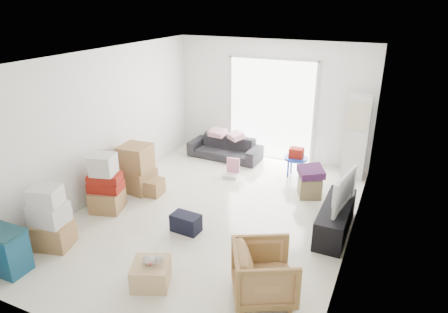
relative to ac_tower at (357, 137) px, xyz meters
name	(u,v)px	position (x,y,z in m)	size (l,w,h in m)	color
room_shell	(213,142)	(-1.95, -2.65, 0.48)	(4.98, 6.48, 3.18)	silver
sliding_door	(271,106)	(-1.95, 0.33, 0.37)	(2.10, 0.04, 2.33)	white
ac_tower	(357,137)	(0.00, 0.00, 0.00)	(0.45, 0.30, 1.75)	silver
tv_console	(335,218)	(0.05, -2.30, -0.64)	(0.43, 1.43, 0.48)	black
television	(337,202)	(0.05, -2.30, -0.34)	(0.96, 0.55, 0.13)	black
sofa	(225,144)	(-2.87, -0.15, -0.54)	(1.70, 0.50, 0.67)	#27262C
pillow_left	(218,126)	(-3.08, -0.11, -0.14)	(0.42, 0.33, 0.13)	#BC8992
pillow_right	(236,130)	(-2.60, -0.15, -0.15)	(0.37, 0.30, 0.13)	#BC8992
armchair	(265,271)	(-0.49, -4.20, -0.49)	(0.75, 0.70, 0.77)	tan
storage_bins	(6,251)	(-3.85, -5.19, -0.56)	(0.56, 0.40, 0.64)	navy
box_stack_a	(50,220)	(-3.75, -4.49, -0.43)	(0.64, 0.58, 0.99)	#9E7547
box_stack_b	(106,186)	(-3.75, -3.25, -0.42)	(0.64, 0.64, 1.04)	#9E7547
box_stack_c	(137,169)	(-3.72, -2.40, -0.42)	(0.68, 0.59, 0.93)	#9E7547
loose_box	(152,187)	(-3.36, -2.43, -0.72)	(0.37, 0.37, 0.31)	#9E7547
duffel_bag	(186,223)	(-2.13, -3.29, -0.73)	(0.46, 0.28, 0.30)	black
ottoman	(310,187)	(-0.61, -1.26, -0.68)	(0.40, 0.40, 0.40)	olive
blanket	(311,174)	(-0.61, -1.26, -0.41)	(0.44, 0.44, 0.14)	#411A41
kids_table	(296,156)	(-1.10, -0.46, -0.43)	(0.49, 0.49, 0.62)	#1837AD
toy_walker	(232,172)	(-2.30, -1.05, -0.77)	(0.32, 0.29, 0.40)	silver
wood_crate	(151,274)	(-1.91, -4.60, -0.72)	(0.47, 0.47, 0.32)	tan
plush_bunny	(152,260)	(-1.88, -4.59, -0.49)	(0.29, 0.16, 0.14)	#B2ADA8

